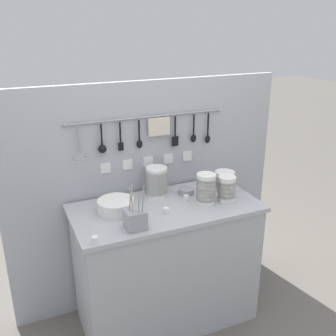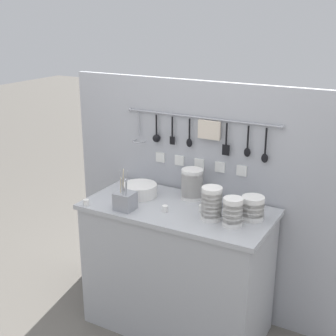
# 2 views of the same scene
# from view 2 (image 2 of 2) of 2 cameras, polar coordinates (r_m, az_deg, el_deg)

# --- Properties ---
(ground_plane) EXTENTS (20.00, 20.00, 0.00)m
(ground_plane) POSITION_cam_2_polar(r_m,az_deg,el_deg) (3.48, 1.10, -18.45)
(ground_plane) COLOR #666059
(counter) EXTENTS (1.23, 0.60, 0.89)m
(counter) POSITION_cam_2_polar(r_m,az_deg,el_deg) (3.23, 1.15, -12.09)
(counter) COLOR #ADAFB5
(counter) RESTS_ON ground
(back_wall) EXTENTS (2.03, 0.11, 1.67)m
(back_wall) POSITION_cam_2_polar(r_m,az_deg,el_deg) (3.33, 3.91, -3.68)
(back_wall) COLOR #A8AAB2
(back_wall) RESTS_ON ground
(bowl_stack_back_corner) EXTENTS (0.13, 0.13, 0.21)m
(bowl_stack_back_corner) POSITION_cam_2_polar(r_m,az_deg,el_deg) (2.83, 5.34, -4.32)
(bowl_stack_back_corner) COLOR white
(bowl_stack_back_corner) RESTS_ON counter
(bowl_stack_short_front) EXTENTS (0.14, 0.14, 0.15)m
(bowl_stack_short_front) POSITION_cam_2_polar(r_m,az_deg,el_deg) (2.88, 10.29, -4.82)
(bowl_stack_short_front) COLOR white
(bowl_stack_short_front) RESTS_ON counter
(bowl_stack_tall_left) EXTENTS (0.12, 0.12, 0.17)m
(bowl_stack_tall_left) POSITION_cam_2_polar(r_m,az_deg,el_deg) (2.77, 7.90, -5.34)
(bowl_stack_tall_left) COLOR white
(bowl_stack_tall_left) RESTS_ON counter
(bowl_stack_wide_centre) EXTENTS (0.15, 0.15, 0.21)m
(bowl_stack_wide_centre) POSITION_cam_2_polar(r_m,az_deg,el_deg) (3.14, 2.97, -1.95)
(bowl_stack_wide_centre) COLOR white
(bowl_stack_wide_centre) RESTS_ON counter
(plate_stack) EXTENTS (0.23, 0.23, 0.08)m
(plate_stack) POSITION_cam_2_polar(r_m,az_deg,el_deg) (3.20, -3.46, -2.69)
(plate_stack) COLOR white
(plate_stack) RESTS_ON counter
(steel_mixing_bowl) EXTENTS (0.11, 0.11, 0.04)m
(steel_mixing_bowl) POSITION_cam_2_polar(r_m,az_deg,el_deg) (3.04, 5.80, -4.39)
(steel_mixing_bowl) COLOR #93969E
(steel_mixing_bowl) RESTS_ON counter
(cutlery_caddy) EXTENTS (0.12, 0.12, 0.28)m
(cutlery_caddy) POSITION_cam_2_polar(r_m,az_deg,el_deg) (2.99, -5.25, -3.98)
(cutlery_caddy) COLOR #93969E
(cutlery_caddy) RESTS_ON counter
(cup_back_left) EXTENTS (0.04, 0.04, 0.04)m
(cup_back_left) POSITION_cam_2_polar(r_m,az_deg,el_deg) (2.96, -0.37, -4.96)
(cup_back_left) COLOR white
(cup_back_left) RESTS_ON counter
(cup_edge_near) EXTENTS (0.04, 0.04, 0.04)m
(cup_edge_near) POSITION_cam_2_polar(r_m,az_deg,el_deg) (2.97, 4.11, -4.89)
(cup_edge_near) COLOR white
(cup_edge_near) RESTS_ON counter
(cup_edge_far) EXTENTS (0.04, 0.04, 0.04)m
(cup_edge_far) POSITION_cam_2_polar(r_m,az_deg,el_deg) (3.09, -9.93, -4.17)
(cup_edge_far) COLOR white
(cup_edge_far) RESTS_ON counter
(cup_by_caddy) EXTENTS (0.04, 0.04, 0.04)m
(cup_by_caddy) POSITION_cam_2_polar(r_m,az_deg,el_deg) (3.02, 8.35, -4.69)
(cup_by_caddy) COLOR white
(cup_by_caddy) RESTS_ON counter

